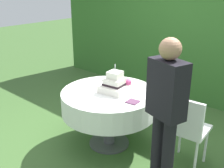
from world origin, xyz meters
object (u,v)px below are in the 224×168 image
at_px(serving_plate_near, 105,80).
at_px(standing_person, 166,109).
at_px(cake_table, 109,102).
at_px(wedding_cake, 116,84).
at_px(napkin_stack, 133,102).
at_px(garden_chair, 187,126).
at_px(serving_plate_far, 74,89).

bearing_deg(serving_plate_near, standing_person, -23.56).
bearing_deg(standing_person, cake_table, 163.48).
height_order(wedding_cake, standing_person, standing_person).
bearing_deg(wedding_cake, serving_plate_near, 150.11).
distance_m(napkin_stack, garden_chair, 0.66).
distance_m(napkin_stack, standing_person, 0.62).
xyz_separation_m(serving_plate_near, napkin_stack, (0.74, -0.33, -0.00)).
distance_m(wedding_cake, serving_plate_far, 0.54).
xyz_separation_m(wedding_cake, serving_plate_near, (-0.38, 0.22, -0.09)).
relative_size(cake_table, serving_plate_far, 9.99).
xyz_separation_m(serving_plate_far, napkin_stack, (0.80, 0.17, -0.00)).
distance_m(wedding_cake, napkin_stack, 0.38).
bearing_deg(garden_chair, cake_table, -168.17).
distance_m(wedding_cake, garden_chair, 0.98).
height_order(wedding_cake, garden_chair, wedding_cake).
height_order(serving_plate_far, garden_chair, garden_chair).
bearing_deg(serving_plate_far, wedding_cake, 32.98).
height_order(serving_plate_far, standing_person, standing_person).
height_order(garden_chair, standing_person, standing_person).
bearing_deg(standing_person, napkin_stack, 157.43).
distance_m(cake_table, standing_person, 1.06).
distance_m(serving_plate_far, napkin_stack, 0.82).
bearing_deg(standing_person, serving_plate_far, 177.65).
distance_m(cake_table, garden_chair, 1.00).
bearing_deg(standing_person, serving_plate_near, 156.44).
bearing_deg(cake_table, wedding_cake, 42.93).
bearing_deg(serving_plate_far, cake_table, 31.16).
relative_size(serving_plate_near, serving_plate_far, 1.00).
bearing_deg(garden_chair, napkin_stack, -155.03).
xyz_separation_m(serving_plate_near, serving_plate_far, (-0.06, -0.51, 0.00)).
distance_m(serving_plate_far, garden_chair, 1.45).
relative_size(wedding_cake, serving_plate_far, 3.02).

